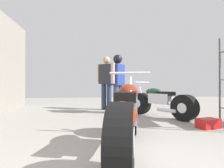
{
  "coord_description": "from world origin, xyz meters",
  "views": [
    {
      "loc": [
        -0.4,
        -0.43,
        0.79
      ],
      "look_at": [
        0.03,
        3.29,
        0.82
      ],
      "focal_mm": 29.73,
      "sensor_mm": 36.0,
      "label": 1
    }
  ],
  "objects_px": {
    "motorcycle_maroon_cruiser": "(127,116)",
    "motorcycle_black_naked": "(161,103)",
    "mechanic_in_blue": "(106,80)",
    "mechanic_with_helmet": "(118,78)",
    "red_toolbox": "(208,123)"
  },
  "relations": [
    {
      "from": "mechanic_in_blue",
      "to": "red_toolbox",
      "type": "xyz_separation_m",
      "value": [
        1.65,
        -2.8,
        -0.89
      ]
    },
    {
      "from": "mechanic_in_blue",
      "to": "mechanic_with_helmet",
      "type": "relative_size",
      "value": 1.04
    },
    {
      "from": "motorcycle_maroon_cruiser",
      "to": "red_toolbox",
      "type": "height_order",
      "value": "motorcycle_maroon_cruiser"
    },
    {
      "from": "red_toolbox",
      "to": "mechanic_with_helmet",
      "type": "bearing_deg",
      "value": 124.32
    },
    {
      "from": "motorcycle_black_naked",
      "to": "red_toolbox",
      "type": "relative_size",
      "value": 4.3
    },
    {
      "from": "motorcycle_black_naked",
      "to": "mechanic_with_helmet",
      "type": "distance_m",
      "value": 1.41
    },
    {
      "from": "motorcycle_maroon_cruiser",
      "to": "red_toolbox",
      "type": "distance_m",
      "value": 2.04
    },
    {
      "from": "motorcycle_maroon_cruiser",
      "to": "motorcycle_black_naked",
      "type": "bearing_deg",
      "value": 59.78
    },
    {
      "from": "motorcycle_black_naked",
      "to": "red_toolbox",
      "type": "xyz_separation_m",
      "value": [
        0.41,
        -1.25,
        -0.28
      ]
    },
    {
      "from": "mechanic_in_blue",
      "to": "red_toolbox",
      "type": "distance_m",
      "value": 3.37
    },
    {
      "from": "motorcycle_maroon_cruiser",
      "to": "mechanic_in_blue",
      "type": "xyz_separation_m",
      "value": [
        0.09,
        3.82,
        0.56
      ]
    },
    {
      "from": "mechanic_in_blue",
      "to": "motorcycle_black_naked",
      "type": "bearing_deg",
      "value": -51.49
    },
    {
      "from": "motorcycle_maroon_cruiser",
      "to": "mechanic_in_blue",
      "type": "bearing_deg",
      "value": 88.7
    },
    {
      "from": "mechanic_in_blue",
      "to": "mechanic_with_helmet",
      "type": "height_order",
      "value": "mechanic_in_blue"
    },
    {
      "from": "motorcycle_maroon_cruiser",
      "to": "motorcycle_black_naked",
      "type": "xyz_separation_m",
      "value": [
        1.32,
        2.27,
        -0.06
      ]
    }
  ]
}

